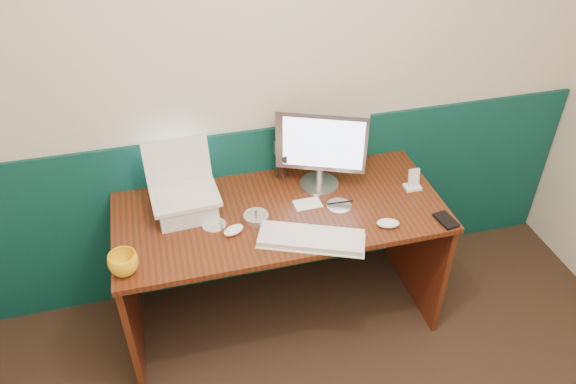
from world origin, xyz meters
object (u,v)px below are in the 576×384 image
object	(u,v)px
keyboard	(311,239)
mug	(123,264)
desk	(281,266)
monitor	(320,149)
camcorder	(283,164)
laptop	(182,175)

from	to	relation	value
keyboard	mug	bearing A→B (deg)	-158.09
desk	keyboard	distance (m)	0.47
desk	monitor	xyz separation A→B (m)	(0.24, 0.15, 0.60)
desk	keyboard	xyz separation A→B (m)	(0.08, -0.25, 0.39)
monitor	camcorder	size ratio (longest dim) A/B	2.44
desk	laptop	distance (m)	0.75
keyboard	mug	distance (m)	0.82
keyboard	camcorder	xyz separation A→B (m)	(-0.00, 0.51, 0.08)
desk	monitor	bearing A→B (deg)	31.17
laptop	mug	world-z (taller)	laptop
laptop	monitor	xyz separation A→B (m)	(0.68, 0.06, -0.00)
monitor	camcorder	distance (m)	0.24
monitor	camcorder	bearing A→B (deg)	169.24
camcorder	desk	bearing A→B (deg)	-106.09
laptop	mug	bearing A→B (deg)	-136.00
desk	monitor	size ratio (longest dim) A/B	3.61
mug	laptop	bearing A→B (deg)	47.91
desk	laptop	size ratio (longest dim) A/B	5.10
laptop	monitor	distance (m)	0.69
desk	mug	bearing A→B (deg)	-161.83
monitor	mug	xyz separation A→B (m)	(-0.98, -0.39, -0.17)
monitor	desk	bearing A→B (deg)	-126.15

